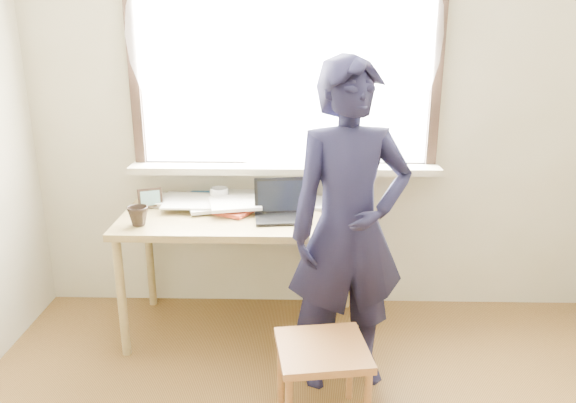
{
  "coord_description": "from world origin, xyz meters",
  "views": [
    {
      "loc": [
        -0.1,
        -1.36,
        1.77
      ],
      "look_at": [
        -0.16,
        0.95,
        1.03
      ],
      "focal_mm": 35.0,
      "sensor_mm": 36.0,
      "label": 1
    }
  ],
  "objects_px": {
    "mug_white": "(219,195)",
    "work_chair": "(322,359)",
    "person": "(349,229)",
    "mug_dark": "(138,216)",
    "desk": "(242,227)",
    "laptop": "(282,209)"
  },
  "relations": [
    {
      "from": "work_chair",
      "to": "person",
      "type": "height_order",
      "value": "person"
    },
    {
      "from": "mug_white",
      "to": "work_chair",
      "type": "relative_size",
      "value": 0.26
    },
    {
      "from": "person",
      "to": "desk",
      "type": "bearing_deg",
      "value": 129.16
    },
    {
      "from": "person",
      "to": "laptop",
      "type": "bearing_deg",
      "value": 116.66
    },
    {
      "from": "mug_white",
      "to": "work_chair",
      "type": "xyz_separation_m",
      "value": [
        0.59,
        -1.05,
        -0.43
      ]
    },
    {
      "from": "laptop",
      "to": "mug_white",
      "type": "xyz_separation_m",
      "value": [
        -0.39,
        0.26,
        -0.0
      ]
    },
    {
      "from": "desk",
      "to": "person",
      "type": "xyz_separation_m",
      "value": [
        0.57,
        -0.46,
        0.17
      ]
    },
    {
      "from": "desk",
      "to": "work_chair",
      "type": "xyz_separation_m",
      "value": [
        0.43,
        -0.83,
        -0.31
      ]
    },
    {
      "from": "desk",
      "to": "work_chair",
      "type": "height_order",
      "value": "desk"
    },
    {
      "from": "person",
      "to": "mug_white",
      "type": "bearing_deg",
      "value": 124.84
    },
    {
      "from": "desk",
      "to": "laptop",
      "type": "height_order",
      "value": "laptop"
    },
    {
      "from": "mug_white",
      "to": "mug_dark",
      "type": "xyz_separation_m",
      "value": [
        -0.38,
        -0.41,
        0.01
      ]
    },
    {
      "from": "desk",
      "to": "person",
      "type": "relative_size",
      "value": 0.83
    },
    {
      "from": "mug_white",
      "to": "mug_dark",
      "type": "relative_size",
      "value": 1.02
    },
    {
      "from": "desk",
      "to": "mug_dark",
      "type": "distance_m",
      "value": 0.58
    },
    {
      "from": "person",
      "to": "mug_dark",
      "type": "bearing_deg",
      "value": 154.26
    },
    {
      "from": "laptop",
      "to": "person",
      "type": "bearing_deg",
      "value": -51.44
    },
    {
      "from": "mug_white",
      "to": "work_chair",
      "type": "height_order",
      "value": "mug_white"
    },
    {
      "from": "laptop",
      "to": "work_chair",
      "type": "relative_size",
      "value": 0.74
    },
    {
      "from": "mug_white",
      "to": "person",
      "type": "bearing_deg",
      "value": -43.26
    },
    {
      "from": "laptop",
      "to": "work_chair",
      "type": "distance_m",
      "value": 0.93
    },
    {
      "from": "laptop",
      "to": "mug_white",
      "type": "bearing_deg",
      "value": 146.22
    }
  ]
}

